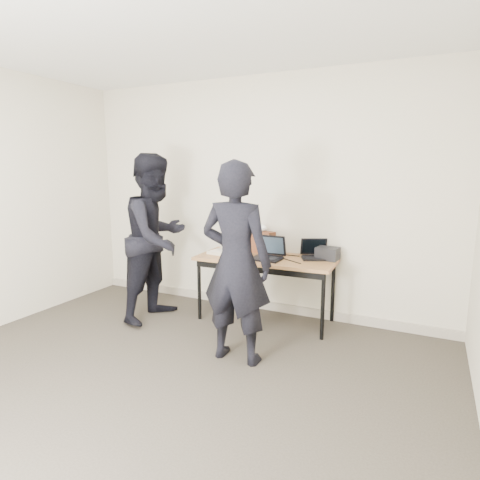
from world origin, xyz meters
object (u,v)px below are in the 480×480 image
Objects in this scene: leather_satchel at (259,241)px; desk at (266,263)px; laptop_right at (315,254)px; person_observer at (157,238)px; equipment_box at (328,253)px; laptop_beige at (224,249)px; laptop_center at (268,254)px; person_typist at (236,263)px.

desk is at bearing -44.24° from leather_satchel.
laptop_right is 0.20× the size of person_observer.
equipment_box is (0.14, -0.00, 0.02)m from laptop_right.
laptop_beige is 0.41m from leather_satchel.
laptop_beige is at bearing 176.65° from laptop_center.
laptop_center is at bearing 5.06° from laptop_beige.
equipment_box is at bearing -67.38° from person_observer.
laptop_right is at bearing 180.00° from equipment_box.
person_observer is (-1.13, -0.42, 0.26)m from desk.
laptop_beige is 1.14m from person_typist.
equipment_box is (0.81, -0.04, -0.06)m from leather_satchel.
laptop_center is 0.85× the size of leather_satchel.
person_typist is (-0.38, -1.15, 0.11)m from laptop_right.
person_observer reaches higher than laptop_beige.
person_typist reaches higher than laptop_center.
equipment_box is at bearing -115.31° from person_typist.
person_typist is at bearing -109.91° from person_observer.
laptop_right is (0.49, 0.19, 0.11)m from desk.
laptop_center is at bearing -69.03° from person_observer.
equipment_box is at bearing 14.79° from desk.
equipment_box is 1.26m from person_typist.
person_typist reaches higher than leather_satchel.
leather_satchel reaches higher than desk.
laptop_right is 1.21m from person_typist.
desk is 0.99m from person_typist.
equipment_box is at bearing 23.73° from laptop_center.
equipment_box reaches higher than desk.
laptop_right is 1.74m from person_observer.
person_typist is at bearing -47.42° from laptop_beige.
laptop_beige is 0.17× the size of person_observer.
laptop_right is at bearing -65.87° from person_observer.
laptop_beige is 1.02m from laptop_right.
laptop_right is 0.97× the size of leather_satchel.
person_observer is at bearing -161.15° from laptop_center.
laptop_beige is 0.84× the size of leather_satchel.
leather_satchel reaches higher than laptop_right.
person_observer reaches higher than laptop_right.
laptop_center is 0.63m from equipment_box.
person_observer reaches higher than equipment_box.
desk is at bearing -163.05° from equipment_box.
person_observer is at bearing 176.21° from laptop_right.
leather_satchel is 1.67× the size of equipment_box.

